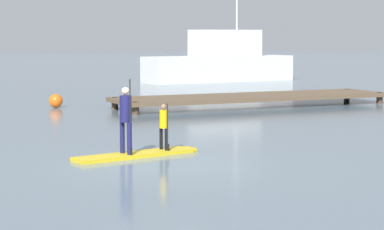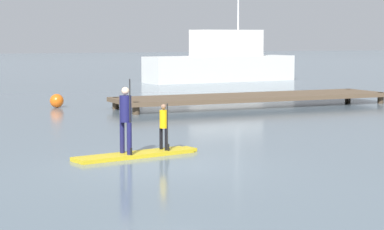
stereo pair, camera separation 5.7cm
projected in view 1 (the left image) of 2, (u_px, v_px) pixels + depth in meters
name	position (u px, v px, depth m)	size (l,w,h in m)	color
ground_plane	(160.00, 166.00, 17.60)	(240.00, 240.00, 0.00)	slate
paddleboard_near	(137.00, 155.00, 18.95)	(3.49, 1.31, 0.10)	gold
paddler_adult	(126.00, 116.00, 18.66)	(0.35, 0.52, 1.90)	#19194C
paddler_child_solo	(164.00, 124.00, 19.35)	(0.25, 0.41, 1.23)	black
fishing_boat_white_large	(221.00, 62.00, 50.61)	(10.77, 3.32, 8.94)	silver
floating_dock	(253.00, 97.00, 32.75)	(12.50, 3.09, 0.49)	brown
mooring_buoy_near	(56.00, 101.00, 31.98)	(0.59, 0.59, 0.59)	orange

